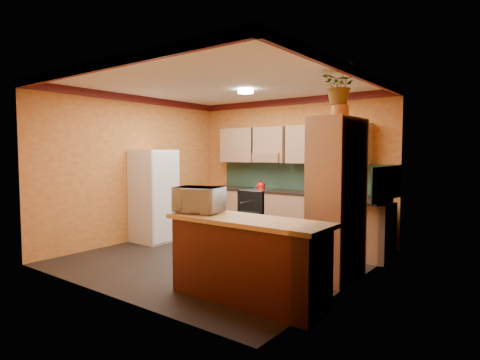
% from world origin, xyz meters
% --- Properties ---
extents(room_shell, '(4.24, 4.24, 2.72)m').
position_xyz_m(room_shell, '(0.02, 0.28, 2.09)').
color(room_shell, black).
rests_on(room_shell, ground).
extents(base_cabinets_back, '(3.65, 0.60, 0.88)m').
position_xyz_m(base_cabinets_back, '(0.06, 1.80, 0.44)').
color(base_cabinets_back, '#A87659').
rests_on(base_cabinets_back, ground).
extents(countertop_back, '(3.65, 0.62, 0.04)m').
position_xyz_m(countertop_back, '(0.06, 1.80, 0.90)').
color(countertop_back, black).
rests_on(countertop_back, base_cabinets_back).
extents(stove, '(0.58, 0.58, 0.91)m').
position_xyz_m(stove, '(-0.57, 1.80, 0.46)').
color(stove, black).
rests_on(stove, ground).
extents(kettle, '(0.22, 0.22, 0.18)m').
position_xyz_m(kettle, '(-0.47, 1.75, 1.00)').
color(kettle, '#B70F0C').
rests_on(kettle, stove).
extents(sink, '(0.48, 0.40, 0.03)m').
position_xyz_m(sink, '(0.83, 1.80, 0.94)').
color(sink, silver).
rests_on(sink, countertop_back).
extents(base_cabinets_right, '(0.60, 0.80, 0.88)m').
position_xyz_m(base_cabinets_right, '(1.80, 1.28, 0.44)').
color(base_cabinets_right, '#A87659').
rests_on(base_cabinets_right, ground).
extents(countertop_right, '(0.62, 0.80, 0.04)m').
position_xyz_m(countertop_right, '(1.80, 1.28, 0.90)').
color(countertop_right, black).
rests_on(countertop_right, base_cabinets_right).
extents(fridge, '(0.68, 0.66, 1.70)m').
position_xyz_m(fridge, '(-1.75, 0.12, 0.85)').
color(fridge, white).
rests_on(fridge, ground).
extents(pantry, '(0.48, 0.90, 2.10)m').
position_xyz_m(pantry, '(1.85, 0.09, 1.05)').
color(pantry, '#A87659').
rests_on(pantry, ground).
extents(fern_pot, '(0.22, 0.22, 0.16)m').
position_xyz_m(fern_pot, '(1.85, 0.14, 2.18)').
color(fern_pot, '#AA5C29').
rests_on(fern_pot, pantry).
extents(fern, '(0.50, 0.45, 0.50)m').
position_xyz_m(fern, '(1.85, 0.14, 2.51)').
color(fern, '#A87659').
rests_on(fern, fern_pot).
extents(breakfast_bar, '(1.80, 0.55, 0.88)m').
position_xyz_m(breakfast_bar, '(1.39, -1.26, 0.44)').
color(breakfast_bar, '#522413').
rests_on(breakfast_bar, ground).
extents(bar_top, '(1.90, 0.65, 0.05)m').
position_xyz_m(bar_top, '(1.39, -1.26, 0.91)').
color(bar_top, tan).
rests_on(bar_top, breakfast_bar).
extents(microwave, '(0.63, 0.49, 0.31)m').
position_xyz_m(microwave, '(0.66, -1.26, 1.08)').
color(microwave, white).
rests_on(microwave, bar_top).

